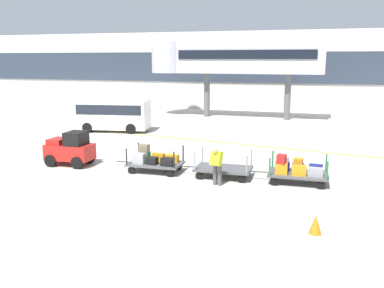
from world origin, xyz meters
name	(u,v)px	position (x,y,z in m)	size (l,w,h in m)	color
ground_plane	(118,186)	(0.00, 0.00, 0.00)	(120.00, 120.00, 0.00)	#B2ADA0
apron_lead_line	(216,142)	(1.58, 9.48, 0.00)	(20.98, 0.20, 0.01)	yellow
terminal_building	(241,71)	(0.00, 25.98, 3.66)	(58.18, 2.51, 7.31)	silver
jet_bridge	(227,58)	(-0.10, 19.99, 4.88)	(14.19, 3.00, 6.24)	#B7B7BC
baggage_tug	(70,149)	(-3.57, 2.31, 0.75)	(2.12, 1.26, 1.58)	red
baggage_cart_lead	(154,160)	(0.53, 2.39, 0.50)	(3.01, 1.44, 1.10)	#4C4C4F
baggage_cart_middle	(223,169)	(3.59, 2.42, 0.35)	(3.01, 1.44, 1.10)	#4C4C4F
baggage_cart_tail	(297,170)	(6.53, 2.46, 0.52)	(3.01, 1.44, 1.18)	#4C4C4F
baggage_handler	(217,164)	(3.59, 1.20, 0.87)	(0.50, 0.51, 1.56)	#4C4C4C
shuttle_van	(113,113)	(-5.98, 11.14, 1.23)	(5.03, 2.60, 2.10)	white
safety_cone_near	(315,224)	(7.31, -2.37, 0.28)	(0.36, 0.36, 0.55)	orange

